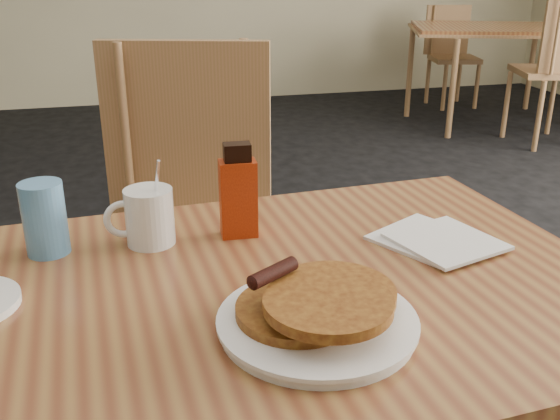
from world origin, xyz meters
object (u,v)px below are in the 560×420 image
object	(u,v)px
chair_main_far	(195,201)
chair_neighbor_far	(451,47)
main_table	(264,310)
coffee_mug	(148,216)
blue_tumbler	(45,218)
pancake_plate	(318,313)
syrup_bottle	(238,194)
neighbor_table	(501,31)

from	to	relation	value
chair_main_far	chair_neighbor_far	xyz separation A→B (m)	(2.70, 3.52, -0.10)
main_table	coffee_mug	xyz separation A→B (m)	(-0.16, 0.20, 0.10)
main_table	chair_neighbor_far	distance (m)	5.05
main_table	blue_tumbler	xyz separation A→B (m)	(-0.33, 0.20, 0.11)
chair_neighbor_far	pancake_plate	size ratio (longest dim) A/B	3.15
main_table	chair_main_far	xyz separation A→B (m)	(-0.02, 0.75, -0.09)
chair_main_far	blue_tumbler	world-z (taller)	chair_main_far
pancake_plate	syrup_bottle	size ratio (longest dim) A/B	1.58
blue_tumbler	chair_neighbor_far	bearing A→B (deg)	53.48
chair_main_far	coffee_mug	size ratio (longest dim) A/B	6.49
chair_main_far	coffee_mug	bearing A→B (deg)	-87.27
main_table	syrup_bottle	distance (m)	0.23
neighbor_table	chair_neighbor_far	distance (m)	0.75
pancake_plate	coffee_mug	bearing A→B (deg)	120.99
main_table	neighbor_table	distance (m)	4.46
coffee_mug	blue_tumbler	xyz separation A→B (m)	(-0.17, 0.00, 0.01)
main_table	pancake_plate	bearing A→B (deg)	-72.75
neighbor_table	blue_tumbler	xyz separation A→B (m)	(-3.02, -3.35, 0.10)
chair_neighbor_far	pancake_plate	xyz separation A→B (m)	(-2.64, -4.41, 0.27)
coffee_mug	syrup_bottle	xyz separation A→B (m)	(0.16, -0.00, 0.03)
coffee_mug	chair_neighbor_far	bearing A→B (deg)	61.43
chair_main_far	chair_neighbor_far	bearing A→B (deg)	69.52
blue_tumbler	pancake_plate	bearing A→B (deg)	-42.60
chair_neighbor_far	blue_tumbler	size ratio (longest dim) A/B	6.82
main_table	neighbor_table	xyz separation A→B (m)	(2.70, 3.55, 0.00)
neighbor_table	pancake_plate	size ratio (longest dim) A/B	5.77
main_table	blue_tumbler	size ratio (longest dim) A/B	9.53
neighbor_table	syrup_bottle	distance (m)	4.31
neighbor_table	main_table	bearing A→B (deg)	-127.23
neighbor_table	coffee_mug	distance (m)	4.40
syrup_bottle	main_table	bearing A→B (deg)	-86.68
main_table	chair_neighbor_far	world-z (taller)	chair_neighbor_far
pancake_plate	blue_tumbler	world-z (taller)	blue_tumbler
chair_main_far	pancake_plate	xyz separation A→B (m)	(0.06, -0.89, 0.16)
chair_neighbor_far	blue_tumbler	xyz separation A→B (m)	(-3.01, -4.07, 0.30)
pancake_plate	syrup_bottle	bearing A→B (deg)	97.39
blue_tumbler	syrup_bottle	bearing A→B (deg)	-1.45
neighbor_table	syrup_bottle	world-z (taller)	syrup_bottle
chair_neighbor_far	chair_main_far	bearing A→B (deg)	-114.38
chair_neighbor_far	coffee_mug	xyz separation A→B (m)	(-2.84, -4.07, 0.29)
neighbor_table	pancake_plate	bearing A→B (deg)	-125.74
neighbor_table	chair_neighbor_far	size ratio (longest dim) A/B	1.83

